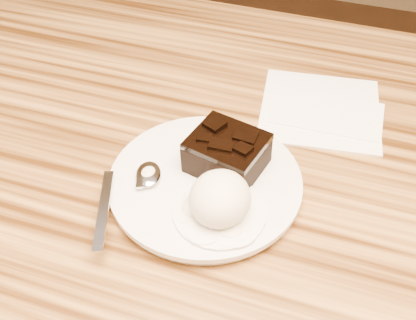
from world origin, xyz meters
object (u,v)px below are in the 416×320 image
(ice_cream_scoop, at_px, (220,199))
(napkin, at_px, (320,109))
(dining_table, at_px, (221,311))
(plate, at_px, (205,184))
(brownie, at_px, (227,155))
(spoon, at_px, (149,175))

(ice_cream_scoop, bearing_deg, napkin, 72.75)
(dining_table, distance_m, ice_cream_scoop, 0.43)
(plate, xyz_separation_m, napkin, (0.11, 0.19, -0.01))
(dining_table, bearing_deg, napkin, 56.27)
(brownie, height_order, spoon, brownie)
(dining_table, relative_size, napkin, 7.34)
(dining_table, distance_m, spoon, 0.41)
(dining_table, height_order, napkin, napkin)
(spoon, bearing_deg, brownie, 9.99)
(ice_cream_scoop, xyz_separation_m, spoon, (-0.09, 0.02, -0.02))
(ice_cream_scoop, xyz_separation_m, napkin, (0.07, 0.24, -0.04))
(brownie, bearing_deg, spoon, -149.68)
(dining_table, bearing_deg, ice_cream_scoop, -77.61)
(dining_table, bearing_deg, brownie, -73.65)
(brownie, xyz_separation_m, ice_cream_scoop, (0.01, -0.07, 0.00))
(dining_table, relative_size, plate, 5.27)
(dining_table, relative_size, spoon, 7.11)
(plate, height_order, ice_cream_scoop, ice_cream_scoop)
(plate, relative_size, brownie, 2.75)
(spoon, bearing_deg, plate, -2.66)
(plate, bearing_deg, spoon, -162.33)
(dining_table, xyz_separation_m, brownie, (0.01, -0.02, 0.41))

